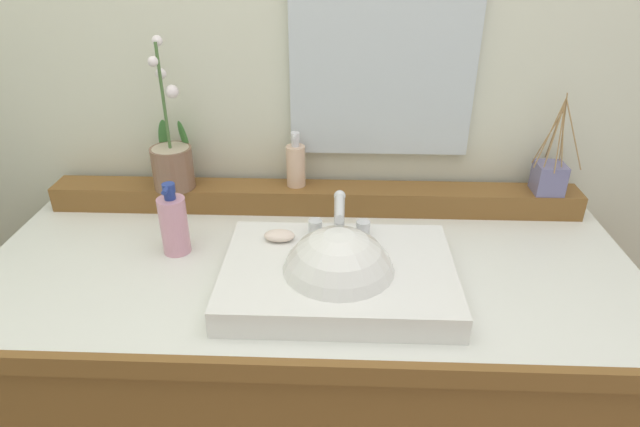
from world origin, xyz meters
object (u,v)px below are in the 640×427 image
(potted_plant, at_px, (172,160))
(lotion_bottle, at_px, (174,224))
(soap_bar, at_px, (280,235))
(sink_basin, at_px, (338,280))
(soap_dispenser, at_px, (296,164))
(reed_diffuser, at_px, (549,177))

(potted_plant, distance_m, lotion_bottle, 0.24)
(soap_bar, bearing_deg, potted_plant, 140.93)
(sink_basin, distance_m, potted_plant, 0.58)
(soap_bar, bearing_deg, sink_basin, -38.26)
(soap_bar, height_order, soap_dispenser, soap_dispenser)
(soap_bar, xyz_separation_m, potted_plant, (-0.31, 0.25, 0.07))
(sink_basin, height_order, soap_bar, sink_basin)
(soap_bar, xyz_separation_m, lotion_bottle, (-0.25, 0.03, 0.00))
(soap_dispenser, height_order, reed_diffuser, reed_diffuser)
(potted_plant, height_order, soap_dispenser, potted_plant)
(lotion_bottle, bearing_deg, soap_bar, -7.49)
(soap_dispenser, bearing_deg, sink_basin, -72.71)
(soap_bar, relative_size, soap_dispenser, 0.47)
(reed_diffuser, xyz_separation_m, lotion_bottle, (-0.93, -0.23, -0.04))
(sink_basin, distance_m, soap_dispenser, 0.41)
(potted_plant, bearing_deg, sink_basin, -38.83)
(sink_basin, relative_size, lotion_bottle, 2.76)
(sink_basin, height_order, reed_diffuser, reed_diffuser)
(potted_plant, distance_m, reed_diffuser, 0.99)
(sink_basin, relative_size, reed_diffuser, 1.84)
(soap_dispenser, xyz_separation_m, lotion_bottle, (-0.27, -0.24, -0.05))
(soap_dispenser, relative_size, reed_diffuser, 0.56)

